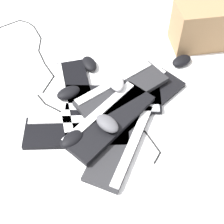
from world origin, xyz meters
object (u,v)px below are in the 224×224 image
(keyboard_5, at_px, (109,120))
(mouse_4, at_px, (72,139))
(keyboard_3, at_px, (121,141))
(keyboard_6, at_px, (122,91))
(mouse_5, at_px, (116,82))
(keyboard_0, at_px, (113,100))
(keyboard_2, at_px, (77,131))
(keyboard_1, at_px, (74,95))
(mouse_0, at_px, (89,64))
(keyboard_4, at_px, (142,101))
(mouse_3, at_px, (107,123))
(cardboard_box, at_px, (204,25))
(mouse_1, at_px, (68,93))
(mouse_2, at_px, (182,61))

(keyboard_5, relative_size, mouse_4, 4.02)
(keyboard_3, distance_m, keyboard_6, 0.25)
(mouse_4, bearing_deg, mouse_5, -166.78)
(keyboard_0, bearing_deg, keyboard_3, -167.43)
(keyboard_2, distance_m, keyboard_6, 0.28)
(keyboard_1, xyz_separation_m, mouse_0, (0.21, -0.05, 0.01))
(keyboard_2, distance_m, keyboard_4, 0.34)
(keyboard_5, xyz_separation_m, mouse_3, (-0.05, 0.00, 0.04))
(keyboard_1, height_order, keyboard_6, keyboard_6)
(keyboard_6, bearing_deg, keyboard_4, -105.74)
(keyboard_5, relative_size, mouse_0, 4.02)
(mouse_4, xyz_separation_m, cardboard_box, (0.69, -0.58, 0.07))
(keyboard_6, distance_m, mouse_0, 0.26)
(keyboard_1, bearing_deg, keyboard_2, -169.01)
(keyboard_0, xyz_separation_m, keyboard_5, (-0.14, 0.00, 0.03))
(keyboard_3, bearing_deg, keyboard_1, 44.37)
(mouse_3, bearing_deg, keyboard_4, 93.28)
(keyboard_6, bearing_deg, mouse_1, 98.27)
(mouse_1, bearing_deg, mouse_4, 67.84)
(keyboard_6, relative_size, mouse_3, 3.91)
(keyboard_2, bearing_deg, mouse_2, -45.49)
(keyboard_3, bearing_deg, keyboard_2, 80.04)
(mouse_1, height_order, mouse_5, mouse_5)
(keyboard_6, bearing_deg, mouse_5, 54.62)
(mouse_4, bearing_deg, keyboard_0, -169.22)
(keyboard_5, distance_m, mouse_2, 0.53)
(keyboard_0, height_order, mouse_1, mouse_1)
(keyboard_0, distance_m, keyboard_3, 0.22)
(keyboard_6, relative_size, mouse_4, 3.91)
(keyboard_1, distance_m, cardboard_box, 0.76)
(keyboard_3, height_order, keyboard_6, keyboard_6)
(keyboard_0, relative_size, keyboard_5, 1.01)
(keyboard_6, height_order, cardboard_box, cardboard_box)
(keyboard_0, relative_size, keyboard_1, 0.96)
(keyboard_4, bearing_deg, cardboard_box, -34.46)
(mouse_2, height_order, mouse_5, mouse_5)
(keyboard_3, relative_size, mouse_1, 4.23)
(keyboard_2, relative_size, mouse_4, 4.12)
(mouse_2, bearing_deg, keyboard_3, -158.16)
(keyboard_5, bearing_deg, mouse_0, 19.94)
(keyboard_1, distance_m, keyboard_6, 0.22)
(keyboard_3, relative_size, keyboard_4, 1.08)
(keyboard_0, height_order, mouse_3, mouse_3)
(keyboard_3, distance_m, mouse_3, 0.10)
(mouse_1, distance_m, cardboard_box, 0.78)
(keyboard_1, relative_size, mouse_0, 4.22)
(mouse_0, bearing_deg, keyboard_2, 150.31)
(keyboard_1, xyz_separation_m, cardboard_box, (0.43, -0.62, 0.10))
(keyboard_6, bearing_deg, keyboard_1, 94.67)
(keyboard_2, xyz_separation_m, mouse_4, (-0.06, 0.01, 0.04))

